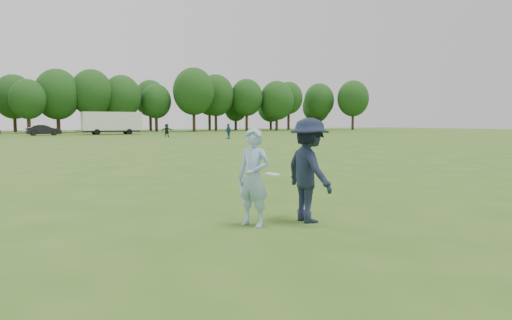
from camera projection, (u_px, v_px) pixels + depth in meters
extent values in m
plane|color=#335818|center=(254.00, 224.00, 8.38)|extent=(200.00, 200.00, 0.00)
imported|color=#8EB6DC|center=(253.00, 177.00, 8.15)|extent=(0.67, 0.76, 1.75)
imported|color=#172034|center=(309.00, 170.00, 8.48)|extent=(0.76, 1.28, 1.94)
imported|color=#214F7D|center=(228.00, 131.00, 48.59)|extent=(0.53, 1.00, 1.64)
imported|color=red|center=(315.00, 128.00, 62.76)|extent=(1.04, 0.96, 1.78)
imported|color=#262626|center=(167.00, 130.00, 54.11)|extent=(1.49, 0.48, 1.60)
imported|color=black|center=(44.00, 130.00, 60.33)|extent=(4.43, 1.93, 1.41)
cone|color=#E9480C|center=(267.00, 135.00, 58.46)|extent=(0.28, 0.28, 0.30)
cylinder|color=white|center=(273.00, 174.00, 8.10)|extent=(0.32, 0.32, 0.06)
cube|color=white|center=(112.00, 121.00, 64.84)|extent=(8.00, 2.50, 2.60)
cube|color=black|center=(112.00, 131.00, 64.96)|extent=(7.60, 2.30, 0.25)
cylinder|color=black|center=(97.00, 132.00, 62.84)|extent=(0.80, 0.25, 0.80)
cylinder|color=black|center=(94.00, 132.00, 65.04)|extent=(0.80, 0.25, 0.80)
cylinder|color=black|center=(129.00, 132.00, 64.90)|extent=(0.80, 0.25, 0.80)
cylinder|color=black|center=(126.00, 131.00, 67.10)|extent=(0.80, 0.25, 0.80)
cube|color=#333333|center=(79.00, 131.00, 62.90)|extent=(1.20, 0.15, 0.12)
cylinder|color=#332114|center=(29.00, 124.00, 71.42)|extent=(0.56, 0.56, 3.01)
ellipsoid|color=#183A13|center=(28.00, 99.00, 71.10)|extent=(5.46, 5.46, 6.28)
cylinder|color=#332114|center=(58.00, 123.00, 75.59)|extent=(0.56, 0.56, 3.23)
ellipsoid|color=#183A13|center=(57.00, 94.00, 75.19)|extent=(7.29, 7.29, 8.38)
cylinder|color=#332114|center=(93.00, 121.00, 78.01)|extent=(0.56, 0.56, 3.77)
ellipsoid|color=#183A13|center=(92.00, 93.00, 77.60)|extent=(6.95, 6.95, 8.00)
cylinder|color=#332114|center=(122.00, 122.00, 80.95)|extent=(0.56, 0.56, 3.33)
ellipsoid|color=#183A13|center=(122.00, 97.00, 80.57)|extent=(6.71, 6.71, 7.71)
cylinder|color=#332114|center=(156.00, 123.00, 84.08)|extent=(0.56, 0.56, 3.22)
ellipsoid|color=#183A13|center=(156.00, 101.00, 83.75)|extent=(5.54, 5.54, 6.37)
cylinder|color=#332114|center=(194.00, 120.00, 84.39)|extent=(0.56, 0.56, 4.15)
ellipsoid|color=#183A13|center=(194.00, 91.00, 83.94)|extent=(7.59, 7.59, 8.73)
cylinder|color=#332114|center=(216.00, 121.00, 90.26)|extent=(0.56, 0.56, 3.95)
ellipsoid|color=#183A13|center=(216.00, 95.00, 89.83)|extent=(7.16, 7.16, 8.24)
cylinder|color=#332114|center=(247.00, 121.00, 91.91)|extent=(0.56, 0.56, 3.90)
ellipsoid|color=#183A13|center=(247.00, 97.00, 91.52)|extent=(6.49, 6.49, 7.46)
cylinder|color=#332114|center=(277.00, 123.00, 93.82)|extent=(0.56, 0.56, 3.16)
ellipsoid|color=#183A13|center=(277.00, 101.00, 93.44)|extent=(6.99, 6.99, 8.04)
cylinder|color=#332114|center=(288.00, 120.00, 97.96)|extent=(0.56, 0.56, 4.29)
ellipsoid|color=#183A13|center=(289.00, 98.00, 97.56)|extent=(6.02, 6.02, 6.93)
cylinder|color=#332114|center=(319.00, 121.00, 103.64)|extent=(0.56, 0.56, 3.68)
ellipsoid|color=#183A13|center=(319.00, 101.00, 103.24)|extent=(6.78, 6.78, 7.80)
cylinder|color=#332114|center=(353.00, 121.00, 101.03)|extent=(0.56, 0.56, 3.96)
ellipsoid|color=#183A13|center=(353.00, 98.00, 100.61)|extent=(6.93, 6.93, 7.96)
cylinder|color=#332114|center=(15.00, 123.00, 79.94)|extent=(0.56, 0.56, 3.28)
ellipsoid|color=#183A13|center=(14.00, 97.00, 79.55)|extent=(6.78, 6.78, 7.79)
cylinder|color=#332114|center=(59.00, 123.00, 81.84)|extent=(0.56, 0.56, 3.11)
ellipsoid|color=#183A13|center=(58.00, 102.00, 81.52)|extent=(5.34, 5.34, 6.14)
cylinder|color=#332114|center=(111.00, 122.00, 87.49)|extent=(0.56, 0.56, 3.50)
ellipsoid|color=#183A13|center=(111.00, 102.00, 87.16)|extent=(4.82, 4.82, 5.54)
cylinder|color=#332114|center=(151.00, 121.00, 91.64)|extent=(0.56, 0.56, 3.80)
ellipsoid|color=#183A13|center=(150.00, 98.00, 91.25)|extent=(6.34, 6.34, 7.29)
cylinder|color=#332114|center=(210.00, 121.00, 95.76)|extent=(0.56, 0.56, 3.84)
ellipsoid|color=#183A13|center=(209.00, 102.00, 95.41)|extent=(5.09, 5.09, 5.86)
cylinder|color=#332114|center=(236.00, 124.00, 97.38)|extent=(0.56, 0.56, 2.58)
ellipsoid|color=#183A13|center=(236.00, 108.00, 97.09)|extent=(4.86, 4.86, 5.59)
cylinder|color=#332114|center=(271.00, 124.00, 103.08)|extent=(0.56, 0.56, 2.62)
ellipsoid|color=#183A13|center=(271.00, 106.00, 102.75)|extent=(6.11, 6.11, 7.02)
cylinder|color=#332114|center=(316.00, 124.00, 107.33)|extent=(0.56, 0.56, 2.54)
ellipsoid|color=#183A13|center=(316.00, 107.00, 106.99)|extent=(6.47, 6.47, 7.44)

